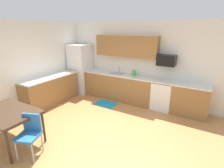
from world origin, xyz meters
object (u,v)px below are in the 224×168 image
(refrigerator, at_px, (80,69))
(kettle, at_px, (134,73))
(chair_near_table, at_px, (30,132))
(dining_table, at_px, (7,114))
(microwave, at_px, (166,60))
(oven_range, at_px, (162,95))

(refrigerator, height_order, kettle, refrigerator)
(refrigerator, xyz_separation_m, chair_near_table, (1.58, -3.40, -0.44))
(dining_table, distance_m, chair_near_table, 0.77)
(microwave, relative_size, chair_near_table, 0.64)
(oven_range, height_order, kettle, kettle)
(oven_range, height_order, chair_near_table, oven_range)
(oven_range, relative_size, dining_table, 0.65)
(microwave, distance_m, kettle, 1.15)
(dining_table, height_order, chair_near_table, chair_near_table)
(refrigerator, relative_size, oven_range, 2.07)
(refrigerator, bearing_deg, kettle, 3.32)
(refrigerator, xyz_separation_m, dining_table, (0.83, -3.39, -0.23))
(refrigerator, relative_size, chair_near_table, 2.21)
(oven_range, bearing_deg, dining_table, -124.96)
(refrigerator, height_order, dining_table, refrigerator)
(oven_range, relative_size, microwave, 1.69)
(chair_near_table, height_order, kettle, kettle)
(refrigerator, height_order, oven_range, refrigerator)
(microwave, bearing_deg, chair_near_table, -115.18)
(microwave, height_order, dining_table, microwave)
(dining_table, height_order, kettle, kettle)
(chair_near_table, distance_m, kettle, 3.63)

